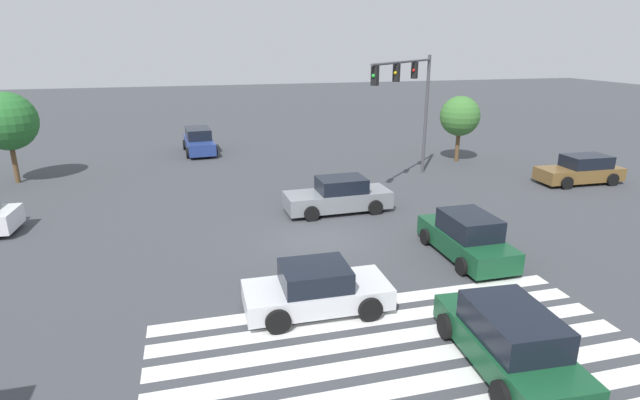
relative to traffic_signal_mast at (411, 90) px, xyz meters
The scene contains 11 objects.
ground_plane 10.56m from the traffic_signal_mast, 135.00° to the right, with size 146.67×146.67×0.00m, color #3D3F44.
crosswalk_markings 16.86m from the traffic_signal_mast, 114.12° to the right, with size 12.31×6.30×0.01m.
traffic_signal_mast is the anchor object (origin of this frame).
car_0 15.79m from the traffic_signal_mast, 134.71° to the left, with size 2.26×4.78×1.68m.
car_2 16.67m from the traffic_signal_mast, 105.52° to the right, with size 2.23×4.48×1.52m.
car_3 14.99m from the traffic_signal_mast, 124.19° to the right, with size 4.16×2.07×1.39m.
car_4 10.39m from the traffic_signal_mast, 14.68° to the right, with size 4.59×2.04×1.53m.
car_5 7.49m from the traffic_signal_mast, 143.66° to the right, with size 4.81×2.11×1.57m.
car_6 10.67m from the traffic_signal_mast, 101.54° to the right, with size 1.97×4.35×1.62m.
tree_corner_b 21.34m from the traffic_signal_mast, 165.20° to the left, with size 3.08×3.08×4.90m.
tree_corner_c 6.94m from the traffic_signal_mast, 37.10° to the left, with size 2.49×2.49×4.15m.
Camera 1 is at (-4.59, -17.66, 7.41)m, focal length 28.00 mm.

